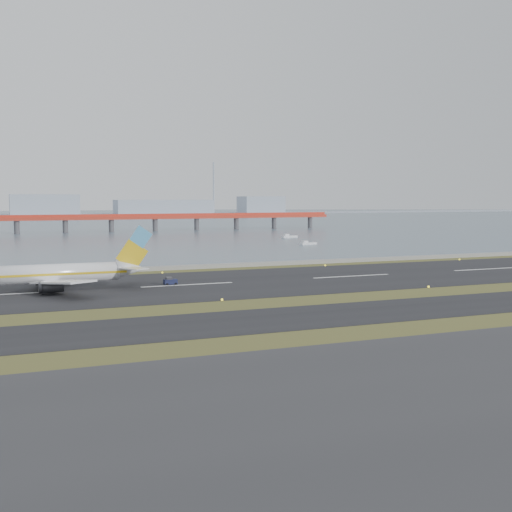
{
  "coord_description": "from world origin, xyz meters",
  "views": [
    {
      "loc": [
        -37.01,
        -100.64,
        18.57
      ],
      "look_at": [
        12.45,
        22.0,
        6.49
      ],
      "focal_mm": 45.0,
      "sensor_mm": 36.0,
      "label": 1
    }
  ],
  "objects": [
    {
      "name": "ground",
      "position": [
        0.0,
        0.0,
        0.0
      ],
      "size": [
        1000.0,
        1000.0,
        0.0
      ],
      "primitive_type": "plane",
      "color": "#314318",
      "rests_on": "ground"
    },
    {
      "name": "apron_strip",
      "position": [
        0.0,
        -55.0,
        0.05
      ],
      "size": [
        1000.0,
        50.0,
        0.1
      ],
      "primitive_type": "cube",
      "color": "#2C2C2E",
      "rests_on": "ground"
    },
    {
      "name": "taxiway_strip",
      "position": [
        0.0,
        -12.0,
        0.05
      ],
      "size": [
        1000.0,
        18.0,
        0.1
      ],
      "primitive_type": "cube",
      "color": "black",
      "rests_on": "ground"
    },
    {
      "name": "runway_strip",
      "position": [
        0.0,
        30.0,
        0.05
      ],
      "size": [
        1000.0,
        45.0,
        0.1
      ],
      "primitive_type": "cube",
      "color": "black",
      "rests_on": "ground"
    },
    {
      "name": "seawall",
      "position": [
        0.0,
        60.0,
        0.5
      ],
      "size": [
        1000.0,
        2.5,
        1.0
      ],
      "primitive_type": "cube",
      "color": "gray",
      "rests_on": "ground"
    },
    {
      "name": "bay_water",
      "position": [
        0.0,
        460.0,
        0.0
      ],
      "size": [
        1400.0,
        800.0,
        1.3
      ],
      "primitive_type": "cube",
      "color": "#4A5C6A",
      "rests_on": "ground"
    },
    {
      "name": "red_pier",
      "position": [
        20.0,
        250.0,
        7.28
      ],
      "size": [
        260.0,
        5.0,
        10.2
      ],
      "color": "#B7301F",
      "rests_on": "ground"
    },
    {
      "name": "far_shoreline",
      "position": [
        13.62,
        620.0,
        6.07
      ],
      "size": [
        1400.0,
        80.0,
        60.5
      ],
      "color": "#98A4B4",
      "rests_on": "ground"
    },
    {
      "name": "airliner",
      "position": [
        -26.8,
        32.08,
        3.46
      ],
      "size": [
        38.52,
        32.89,
        12.8
      ],
      "color": "white",
      "rests_on": "ground"
    },
    {
      "name": "pushback_tug",
      "position": [
        -3.47,
        31.26,
        0.85
      ],
      "size": [
        2.82,
        1.75,
        1.76
      ],
      "rotation": [
        0.0,
        0.0,
        0.05
      ],
      "color": "#131836",
      "rests_on": "ground"
    },
    {
      "name": "workboat_near",
      "position": [
        76.32,
        125.79,
        0.54
      ],
      "size": [
        7.24,
        3.29,
        1.69
      ],
      "rotation": [
        0.0,
        0.0,
        0.16
      ],
      "color": "silver",
      "rests_on": "ground"
    },
    {
      "name": "workboat_far",
      "position": [
        87.91,
        168.37,
        0.59
      ],
      "size": [
        8.01,
        3.61,
        1.88
      ],
      "rotation": [
        0.0,
        0.0,
        0.16
      ],
      "color": "silver",
      "rests_on": "ground"
    }
  ]
}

